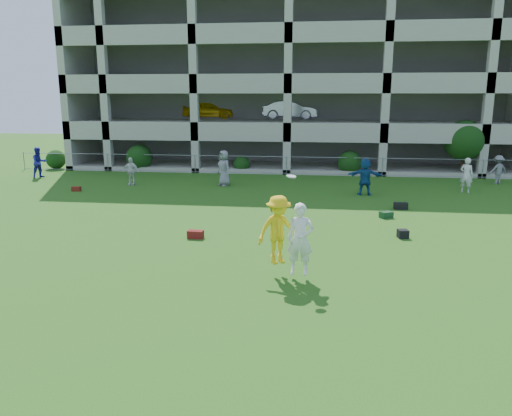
# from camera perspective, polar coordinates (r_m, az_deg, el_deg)

# --- Properties ---
(ground) EXTENTS (100.00, 100.00, 0.00)m
(ground) POSITION_cam_1_polar(r_m,az_deg,el_deg) (13.81, -1.77, -8.42)
(ground) COLOR #235114
(ground) RESTS_ON ground
(bystander_a) EXTENTS (1.10, 1.15, 1.87)m
(bystander_a) POSITION_cam_1_polar(r_m,az_deg,el_deg) (33.66, -23.54, 4.79)
(bystander_a) COLOR #222094
(bystander_a) RESTS_ON ground
(bystander_b) EXTENTS (0.92, 0.39, 1.58)m
(bystander_b) POSITION_cam_1_polar(r_m,az_deg,el_deg) (29.16, -14.11, 4.09)
(bystander_b) COLOR silver
(bystander_b) RESTS_ON ground
(bystander_c) EXTENTS (1.13, 1.13, 1.99)m
(bystander_c) POSITION_cam_1_polar(r_m,az_deg,el_deg) (28.13, -3.68, 4.58)
(bystander_c) COLOR gray
(bystander_c) RESTS_ON ground
(bystander_d) EXTENTS (1.78, 0.62, 1.90)m
(bystander_d) POSITION_cam_1_polar(r_m,az_deg,el_deg) (25.99, 12.36, 3.53)
(bystander_d) COLOR navy
(bystander_d) RESTS_ON ground
(bystander_e) EXTENTS (0.80, 0.74, 1.84)m
(bystander_e) POSITION_cam_1_polar(r_m,az_deg,el_deg) (28.23, 22.93, 3.47)
(bystander_e) COLOR silver
(bystander_e) RESTS_ON ground
(bystander_f) EXTENTS (1.19, 0.88, 1.64)m
(bystander_f) POSITION_cam_1_polar(r_m,az_deg,el_deg) (31.83, 25.94, 3.96)
(bystander_f) COLOR slate
(bystander_f) RESTS_ON ground
(bag_red_a) EXTENTS (0.57, 0.34, 0.28)m
(bag_red_a) POSITION_cam_1_polar(r_m,az_deg,el_deg) (17.94, -6.93, -3.01)
(bag_red_a) COLOR #5B0F12
(bag_red_a) RESTS_ON ground
(bag_green_c) EXTENTS (0.61, 0.55, 0.26)m
(bag_green_c) POSITION_cam_1_polar(r_m,az_deg,el_deg) (21.46, 14.66, -0.75)
(bag_green_c) COLOR #183D16
(bag_green_c) RESTS_ON ground
(crate_d) EXTENTS (0.40, 0.40, 0.30)m
(crate_d) POSITION_cam_1_polar(r_m,az_deg,el_deg) (18.61, 16.44, -2.84)
(crate_d) COLOR black
(crate_d) RESTS_ON ground
(bag_black_e) EXTENTS (0.61, 0.31, 0.30)m
(bag_black_e) POSITION_cam_1_polar(r_m,az_deg,el_deg) (23.22, 16.21, 0.22)
(bag_black_e) COLOR black
(bag_black_e) RESTS_ON ground
(bag_red_f) EXTENTS (0.47, 0.32, 0.24)m
(bag_red_f) POSITION_cam_1_polar(r_m,az_deg,el_deg) (28.24, -19.85, 2.07)
(bag_red_f) COLOR #611E10
(bag_red_f) RESTS_ON ground
(frisbee_contest) EXTENTS (1.71, 1.26, 2.72)m
(frisbee_contest) POSITION_cam_1_polar(r_m,az_deg,el_deg) (13.81, 3.27, -2.79)
(frisbee_contest) COLOR yellow
(frisbee_contest) RESTS_ON ground
(parking_garage) EXTENTS (30.00, 14.00, 12.00)m
(parking_garage) POSITION_cam_1_polar(r_m,az_deg,el_deg) (40.48, 4.44, 14.18)
(parking_garage) COLOR #9E998C
(parking_garage) RESTS_ON ground
(fence) EXTENTS (36.06, 0.06, 1.20)m
(fence) POSITION_cam_1_polar(r_m,az_deg,el_deg) (32.08, 3.52, 4.90)
(fence) COLOR gray
(fence) RESTS_ON ground
(shrub_row) EXTENTS (34.38, 2.52, 3.50)m
(shrub_row) POSITION_cam_1_polar(r_m,az_deg,el_deg) (32.71, 11.72, 6.39)
(shrub_row) COLOR #163D11
(shrub_row) RESTS_ON ground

